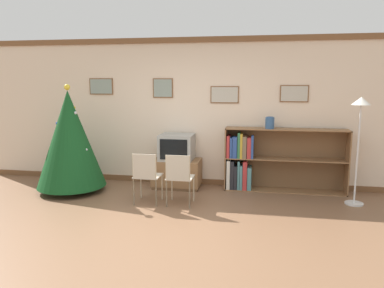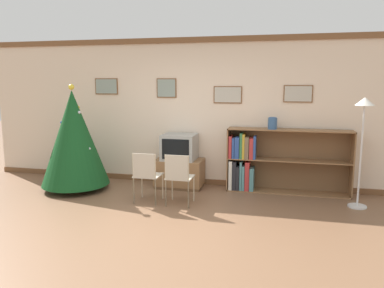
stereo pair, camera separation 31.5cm
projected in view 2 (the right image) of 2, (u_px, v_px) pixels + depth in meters
ground_plane at (155, 232)px, 4.79m from camera, size 24.00×24.00×0.00m
wall_back at (197, 112)px, 6.92m from camera, size 8.46×0.11×2.70m
christmas_tree at (74, 138)px, 6.58m from camera, size 1.18×1.18×1.87m
tv_console at (180, 173)px, 6.83m from camera, size 0.86×0.54×0.52m
television at (179, 147)px, 6.75m from camera, size 0.60×0.53×0.46m
folding_chair_left at (146, 174)px, 5.88m from camera, size 0.40×0.40×0.82m
folding_chair_right at (179, 176)px, 5.76m from camera, size 0.40×0.40×0.82m
bookshelf at (264, 162)px, 6.54m from camera, size 2.09×0.36×1.11m
vase at (272, 123)px, 6.36m from camera, size 0.16×0.16×0.21m
standing_lamp at (363, 124)px, 5.55m from camera, size 0.28×0.28×1.68m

